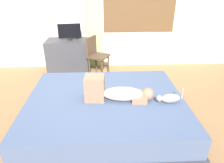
% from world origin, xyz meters
% --- Properties ---
extents(ground_plane, '(16.00, 16.00, 0.00)m').
position_xyz_m(ground_plane, '(0.00, 0.00, 0.00)').
color(ground_plane, olive).
extents(back_wall_with_window, '(6.40, 0.14, 2.90)m').
position_xyz_m(back_wall_with_window, '(0.03, 2.40, 1.45)').
color(back_wall_with_window, beige).
rests_on(back_wall_with_window, ground).
extents(bed, '(2.22, 1.86, 0.44)m').
position_xyz_m(bed, '(0.06, 0.02, 0.21)').
color(bed, '#38383D').
rests_on(bed, ground).
extents(person_lying, '(0.94, 0.32, 0.34)m').
position_xyz_m(person_lying, '(0.20, -0.03, 0.55)').
color(person_lying, '#CCB299').
rests_on(person_lying, bed).
extents(cat, '(0.36, 0.12, 0.21)m').
position_xyz_m(cat, '(0.90, -0.16, 0.50)').
color(cat, gray).
rests_on(cat, bed).
extents(desk, '(0.90, 0.56, 0.74)m').
position_xyz_m(desk, '(-0.74, 2.00, 0.37)').
color(desk, '#38383D').
rests_on(desk, ground).
extents(tv_monitor, '(0.48, 0.10, 0.35)m').
position_xyz_m(tv_monitor, '(-0.66, 2.00, 0.92)').
color(tv_monitor, black).
rests_on(tv_monitor, desk).
extents(cup, '(0.08, 0.08, 0.09)m').
position_xyz_m(cup, '(-0.52, 2.18, 0.78)').
color(cup, '#B23D38').
rests_on(cup, desk).
extents(chair_by_desk, '(0.51, 0.51, 0.86)m').
position_xyz_m(chair_by_desk, '(-0.11, 1.75, 0.51)').
color(chair_by_desk, '#4C3828').
rests_on(chair_by_desk, ground).
extents(curtain_left, '(0.44, 0.06, 2.61)m').
position_xyz_m(curtain_left, '(-0.16, 2.28, 1.30)').
color(curtain_left, '#ADCC75').
rests_on(curtain_left, ground).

